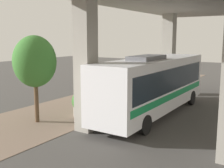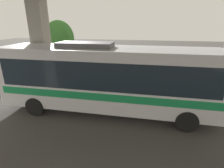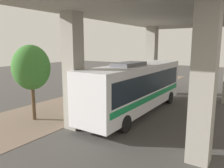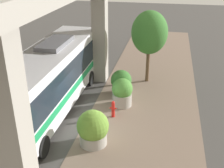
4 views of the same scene
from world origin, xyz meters
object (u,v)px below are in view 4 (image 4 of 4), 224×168
(planter_back, at_px, (122,92))
(street_tree_near, at_px, (149,33))
(bus, at_px, (50,77))
(planter_middle, at_px, (93,129))
(fire_hydrant, at_px, (113,109))
(planter_front, at_px, (121,83))

(planter_back, bearing_deg, street_tree_near, -106.35)
(bus, xyz_separation_m, planter_middle, (-3.10, 2.59, -1.19))
(fire_hydrant, bearing_deg, street_tree_near, -104.70)
(planter_front, distance_m, street_tree_near, 3.81)
(bus, bearing_deg, street_tree_near, -134.00)
(planter_front, bearing_deg, planter_middle, 86.04)
(bus, relative_size, planter_back, 6.58)
(planter_back, distance_m, street_tree_near, 4.70)
(fire_hydrant, height_order, planter_middle, planter_middle)
(fire_hydrant, bearing_deg, planter_front, -88.57)
(street_tree_near, bearing_deg, planter_front, 58.81)
(planter_back, bearing_deg, planter_middle, 80.04)
(planter_front, distance_m, planter_middle, 5.32)
(bus, height_order, planter_middle, bus)
(fire_hydrant, bearing_deg, planter_middle, 80.09)
(planter_back, bearing_deg, planter_front, -77.55)
(planter_back, relative_size, street_tree_near, 0.35)
(planter_middle, bearing_deg, fire_hydrant, -99.91)
(planter_middle, bearing_deg, street_tree_near, -103.15)
(planter_front, xyz_separation_m, planter_back, (-0.31, 1.42, 0.05))
(fire_hydrant, relative_size, planter_back, 0.58)
(bus, bearing_deg, planter_front, -141.91)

